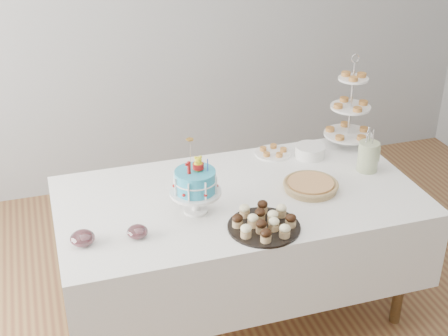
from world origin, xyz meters
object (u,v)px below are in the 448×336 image
object	(u,v)px
birthday_cake	(196,193)
utensil_pitcher	(368,155)
pie	(311,185)
tiered_stand	(350,108)
plate_stack	(310,151)
pastry_plate	(273,152)
jam_bowl_a	(137,232)
jam_bowl_b	(83,238)
table	(239,231)
cupcake_tray	(264,221)

from	to	relation	value
birthday_cake	utensil_pitcher	bearing A→B (deg)	-4.85
pie	tiered_stand	xyz separation A→B (m)	(0.46, 0.46, 0.21)
plate_stack	pastry_plate	distance (m)	0.22
pie	plate_stack	xyz separation A→B (m)	(0.16, 0.36, 0.01)
tiered_stand	jam_bowl_a	distance (m)	1.57
tiered_stand	jam_bowl_b	world-z (taller)	tiered_stand
birthday_cake	jam_bowl_a	bearing A→B (deg)	-170.00
pastry_plate	jam_bowl_b	distance (m)	1.34
birthday_cake	jam_bowl_b	world-z (taller)	birthday_cake
jam_bowl_b	utensil_pitcher	size ratio (longest dim) A/B	0.44
table	jam_bowl_b	distance (m)	0.90
table	jam_bowl_b	bearing A→B (deg)	-165.86
jam_bowl_a	utensil_pitcher	distance (m)	1.40
cupcake_tray	plate_stack	xyz separation A→B (m)	(0.53, 0.64, -0.01)
plate_stack	jam_bowl_a	bearing A→B (deg)	-154.80
pastry_plate	birthday_cake	bearing A→B (deg)	-141.12
jam_bowl_a	jam_bowl_b	xyz separation A→B (m)	(-0.25, 0.02, 0.00)
tiered_stand	utensil_pitcher	world-z (taller)	tiered_stand
birthday_cake	jam_bowl_a	size ratio (longest dim) A/B	3.99
birthday_cake	pie	xyz separation A→B (m)	(0.65, 0.03, -0.08)
tiered_stand	pastry_plate	size ratio (longest dim) A/B	2.62
cupcake_tray	utensil_pitcher	distance (m)	0.86
table	cupcake_tray	distance (m)	0.43
plate_stack	utensil_pitcher	size ratio (longest dim) A/B	0.67
table	pastry_plate	world-z (taller)	pastry_plate
pastry_plate	jam_bowl_a	xyz separation A→B (m)	(-0.94, -0.63, 0.01)
cupcake_tray	tiered_stand	world-z (taller)	tiered_stand
table	jam_bowl_b	world-z (taller)	jam_bowl_b
pie	plate_stack	size ratio (longest dim) A/B	1.69
cupcake_tray	plate_stack	size ratio (longest dim) A/B	2.01
jam_bowl_b	utensil_pitcher	distance (m)	1.64
jam_bowl_a	utensil_pitcher	xyz separation A→B (m)	(1.37, 0.28, 0.07)
pastry_plate	utensil_pitcher	bearing A→B (deg)	-39.01
plate_stack	utensil_pitcher	world-z (taller)	utensil_pitcher
birthday_cake	jam_bowl_b	xyz separation A→B (m)	(-0.58, -0.12, -0.08)
table	plate_stack	bearing A→B (deg)	29.16
pastry_plate	jam_bowl_b	size ratio (longest dim) A/B	1.90
utensil_pitcher	pastry_plate	bearing A→B (deg)	156.50
birthday_cake	cupcake_tray	size ratio (longest dim) A/B	1.12
jam_bowl_b	tiered_stand	bearing A→B (deg)	20.00
table	birthday_cake	world-z (taller)	birthday_cake
utensil_pitcher	jam_bowl_b	bearing A→B (deg)	-155.38
plate_stack	utensil_pitcher	xyz separation A→B (m)	(0.24, -0.26, 0.06)
pie	jam_bowl_b	xyz separation A→B (m)	(-1.22, -0.15, 0.01)
table	pie	bearing A→B (deg)	-8.90
birthday_cake	utensil_pitcher	world-z (taller)	birthday_cake
pie	utensil_pitcher	size ratio (longest dim) A/B	1.14
jam_bowl_a	tiered_stand	bearing A→B (deg)	23.77
jam_bowl_a	cupcake_tray	bearing A→B (deg)	-10.39
cupcake_tray	pie	size ratio (longest dim) A/B	1.19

